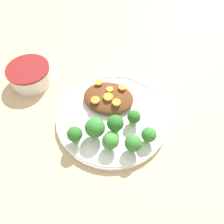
{
  "coord_description": "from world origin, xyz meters",
  "views": [
    {
      "loc": [
        -0.08,
        0.31,
        0.48
      ],
      "look_at": [
        0.0,
        0.0,
        0.03
      ],
      "focal_mm": 35.0,
      "sensor_mm": 36.0,
      "label": 1
    }
  ],
  "objects": [
    {
      "name": "ground_plane",
      "position": [
        0.0,
        0.0,
        0.0
      ],
      "size": [
        4.0,
        4.0,
        0.0
      ],
      "primitive_type": "plane",
      "color": "tan"
    },
    {
      "name": "plate",
      "position": [
        0.0,
        0.0,
        0.01
      ],
      "size": [
        0.29,
        0.29,
        0.02
      ],
      "color": "white",
      "rests_on": "ground_plane"
    },
    {
      "name": "dip_bowl",
      "position": [
        0.26,
        -0.07,
        0.03
      ],
      "size": [
        0.12,
        0.12,
        0.05
      ],
      "color": "white",
      "rests_on": "ground_plane"
    },
    {
      "name": "stew_mound",
      "position": [
        0.02,
        -0.04,
        0.03
      ],
      "size": [
        0.13,
        0.11,
        0.03
      ],
      "primitive_type": "ellipsoid",
      "color": "#5B3319",
      "rests_on": "plate"
    },
    {
      "name": "broccoli_floret_0",
      "position": [
        -0.06,
        0.01,
        0.04
      ],
      "size": [
        0.03,
        0.03,
        0.05
      ],
      "color": "#7FA85B",
      "rests_on": "plate"
    },
    {
      "name": "broccoli_floret_1",
      "position": [
        0.02,
        0.07,
        0.05
      ],
      "size": [
        0.05,
        0.05,
        0.06
      ],
      "color": "#7FA85B",
      "rests_on": "plate"
    },
    {
      "name": "broccoli_floret_2",
      "position": [
        -0.02,
        0.04,
        0.04
      ],
      "size": [
        0.04,
        0.04,
        0.05
      ],
      "color": "#759E51",
      "rests_on": "plate"
    },
    {
      "name": "broccoli_floret_3",
      "position": [
        -0.02,
        0.09,
        0.04
      ],
      "size": [
        0.04,
        0.04,
        0.05
      ],
      "color": "#759E51",
      "rests_on": "plate"
    },
    {
      "name": "broccoli_floret_4",
      "position": [
        0.06,
        0.09,
        0.04
      ],
      "size": [
        0.04,
        0.04,
        0.05
      ],
      "color": "#7FA85B",
      "rests_on": "plate"
    },
    {
      "name": "broccoli_floret_5",
      "position": [
        -0.1,
        0.05,
        0.04
      ],
      "size": [
        0.04,
        0.04,
        0.05
      ],
      "color": "#759E51",
      "rests_on": "plate"
    },
    {
      "name": "broccoli_floret_6",
      "position": [
        -0.07,
        0.08,
        0.04
      ],
      "size": [
        0.04,
        0.04,
        0.05
      ],
      "color": "#759E51",
      "rests_on": "plate"
    },
    {
      "name": "carrot_slice_0",
      "position": [
        0.02,
        -0.03,
        0.04
      ],
      "size": [
        0.03,
        0.03,
        0.01
      ],
      "primitive_type": "cylinder",
      "color": "orange",
      "rests_on": "stew_mound"
    },
    {
      "name": "carrot_slice_1",
      "position": [
        -0.01,
        -0.02,
        0.04
      ],
      "size": [
        0.02,
        0.02,
        0.01
      ],
      "primitive_type": "cylinder",
      "color": "orange",
      "rests_on": "stew_mound"
    },
    {
      "name": "carrot_slice_2",
      "position": [
        -0.01,
        -0.07,
        0.04
      ],
      "size": [
        0.02,
        0.02,
        0.01
      ],
      "primitive_type": "cylinder",
      "color": "orange",
      "rests_on": "stew_mound"
    },
    {
      "name": "carrot_slice_3",
      "position": [
        0.05,
        -0.02,
        0.04
      ],
      "size": [
        0.02,
        0.02,
        0.0
      ],
      "primitive_type": "cylinder",
      "color": "orange",
      "rests_on": "stew_mound"
    },
    {
      "name": "carrot_slice_4",
      "position": [
        0.02,
        -0.06,
        0.04
      ],
      "size": [
        0.02,
        0.02,
        0.01
      ],
      "primitive_type": "cylinder",
      "color": "orange",
      "rests_on": "stew_mound"
    },
    {
      "name": "carrot_slice_5",
      "position": [
        0.06,
        -0.08,
        0.04
      ],
      "size": [
        0.02,
        0.02,
        0.01
      ],
      "primitive_type": "cylinder",
      "color": "orange",
      "rests_on": "stew_mound"
    }
  ]
}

